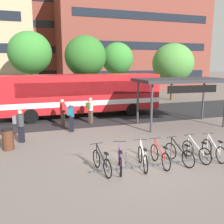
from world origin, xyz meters
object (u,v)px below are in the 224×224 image
object	(u,v)px
commuter_teal_pack_1	(71,115)
trash_bin	(8,139)
street_tree_1	(30,53)
street_tree_3	(117,59)
street_tree_0	(173,63)
street_tree_2	(85,56)
city_bus	(80,93)
transit_shelter	(182,82)
commuter_grey_pack_2	(20,124)
parked_bicycle_purple_1	(120,161)
parked_bicycle_black_4	(179,154)
parked_bicycle_white_5	(196,151)
parked_bicycle_white_2	(143,158)
parked_bicycle_white_6	(214,150)
commuter_olive_pack_0	(90,109)
commuter_red_pack_3	(63,111)
parked_bicycle_black_0	(102,163)
parked_bicycle_red_3	(160,156)

from	to	relation	value
commuter_teal_pack_1	trash_bin	distance (m)	4.00
street_tree_1	street_tree_3	size ratio (longest dim) A/B	1.14
street_tree_0	street_tree_2	bearing A→B (deg)	-176.21
city_bus	street_tree_1	distance (m)	10.14
transit_shelter	city_bus	bearing A→B (deg)	143.27
commuter_grey_pack_2	parked_bicycle_purple_1	bearing A→B (deg)	-30.87
parked_bicycle_black_4	commuter_teal_pack_1	world-z (taller)	commuter_teal_pack_1
parked_bicycle_white_5	commuter_grey_pack_2	world-z (taller)	commuter_grey_pack_2
parked_bicycle_black_4	transit_shelter	xyz separation A→B (m)	(3.60, 5.42, 2.48)
parked_bicycle_white_2	parked_bicycle_white_6	size ratio (longest dim) A/B	0.98
trash_bin	street_tree_0	size ratio (longest dim) A/B	0.17
commuter_teal_pack_1	street_tree_0	size ratio (longest dim) A/B	0.28
commuter_olive_pack_0	commuter_grey_pack_2	distance (m)	5.24
commuter_red_pack_3	transit_shelter	bearing A→B (deg)	-119.52
parked_bicycle_white_5	street_tree_0	xyz separation A→B (m)	(8.52, 15.79, 3.70)
parked_bicycle_black_0	commuter_red_pack_3	bearing A→B (deg)	-3.66
parked_bicycle_red_3	trash_bin	bearing A→B (deg)	59.26
street_tree_2	street_tree_3	xyz separation A→B (m)	(4.64, 4.06, -0.10)
parked_bicycle_red_3	transit_shelter	bearing A→B (deg)	-37.00
parked_bicycle_white_6	trash_bin	size ratio (longest dim) A/B	1.67
parked_bicycle_white_2	parked_bicycle_red_3	xyz separation A→B (m)	(0.75, -0.02, 0.00)
city_bus	street_tree_3	xyz separation A→B (m)	(6.16, 8.99, 2.80)
commuter_teal_pack_1	parked_bicycle_white_2	bearing A→B (deg)	-134.61
commuter_grey_pack_2	street_tree_3	distance (m)	18.03
parked_bicycle_white_2	commuter_red_pack_3	size ratio (longest dim) A/B	0.94
street_tree_3	street_tree_0	bearing A→B (deg)	-32.84
commuter_teal_pack_1	street_tree_1	world-z (taller)	street_tree_1
parked_bicycle_white_5	street_tree_0	distance (m)	18.31
commuter_olive_pack_0	commuter_grey_pack_2	size ratio (longest dim) A/B	1.04
street_tree_2	commuter_olive_pack_0	bearing A→B (deg)	-100.18
parked_bicycle_black_0	street_tree_2	world-z (taller)	street_tree_2
commuter_teal_pack_1	street_tree_2	world-z (taller)	street_tree_2
trash_bin	street_tree_0	distance (m)	20.37
parked_bicycle_purple_1	commuter_red_pack_3	world-z (taller)	commuter_red_pack_3
street_tree_3	parked_bicycle_white_5	bearing A→B (deg)	-99.59
commuter_grey_pack_2	street_tree_3	size ratio (longest dim) A/B	0.26
parked_bicycle_red_3	parked_bicycle_black_4	distance (m)	0.85
commuter_grey_pack_2	parked_bicycle_white_2	bearing A→B (deg)	-25.01
parked_bicycle_white_6	commuter_grey_pack_2	xyz separation A→B (m)	(-7.88, 4.93, 0.59)
parked_bicycle_black_4	trash_bin	world-z (taller)	trash_bin
commuter_teal_pack_1	parked_bicycle_white_5	bearing A→B (deg)	-116.05
parked_bicycle_black_4	commuter_red_pack_3	xyz separation A→B (m)	(-3.74, 7.44, 0.65)
street_tree_3	transit_shelter	bearing A→B (deg)	-92.10
parked_bicycle_black_0	transit_shelter	bearing A→B (deg)	-59.95
commuter_grey_pack_2	commuter_red_pack_3	distance (m)	3.55
trash_bin	commuter_olive_pack_0	bearing A→B (deg)	38.70
parked_bicycle_white_2	parked_bicycle_black_4	size ratio (longest dim) A/B	0.99
commuter_teal_pack_1	commuter_grey_pack_2	xyz separation A→B (m)	(-2.80, -1.18, -0.04)
street_tree_1	street_tree_2	distance (m)	6.40
city_bus	parked_bicycle_white_5	world-z (taller)	city_bus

